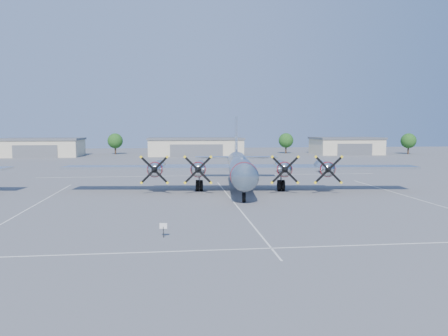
{
  "coord_description": "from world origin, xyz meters",
  "views": [
    {
      "loc": [
        -6.86,
        -51.61,
        8.54
      ],
      "look_at": [
        -0.19,
        5.09,
        3.2
      ],
      "focal_mm": 35.0,
      "sensor_mm": 36.0,
      "label": 1
    }
  ],
  "objects": [
    {
      "name": "info_placard",
      "position": [
        -7.65,
        -18.07,
        0.8
      ],
      "size": [
        0.59,
        0.17,
        1.14
      ],
      "rotation": [
        0.0,
        0.0,
        -0.21
      ],
      "color": "black",
      "rests_on": "ground"
    },
    {
      "name": "parking_lines",
      "position": [
        0.0,
        -1.75,
        0.01
      ],
      "size": [
        60.0,
        50.08,
        0.01
      ],
      "color": "silver",
      "rests_on": "ground"
    },
    {
      "name": "main_bomber_b29",
      "position": [
        2.31,
        7.88,
        0.0
      ],
      "size": [
        49.89,
        36.8,
        10.33
      ],
      "primitive_type": null,
      "rotation": [
        0.0,
        0.0,
        -0.11
      ],
      "color": "silver",
      "rests_on": "ground"
    },
    {
      "name": "tree_east",
      "position": [
        30.0,
        88.0,
        4.22
      ],
      "size": [
        4.8,
        4.8,
        6.64
      ],
      "color": "#382619",
      "rests_on": "ground"
    },
    {
      "name": "hangar_west",
      "position": [
        -45.0,
        81.96,
        2.71
      ],
      "size": [
        22.6,
        14.6,
        5.4
      ],
      "color": "beige",
      "rests_on": "ground"
    },
    {
      "name": "ground",
      "position": [
        0.0,
        0.0,
        0.0
      ],
      "size": [
        260.0,
        260.0,
        0.0
      ],
      "primitive_type": "plane",
      "color": "#4F4F51",
      "rests_on": "ground"
    },
    {
      "name": "tree_west",
      "position": [
        -25.0,
        90.0,
        4.22
      ],
      "size": [
        4.8,
        4.8,
        6.64
      ],
      "color": "#382619",
      "rests_on": "ground"
    },
    {
      "name": "hangar_east",
      "position": [
        48.0,
        81.96,
        2.71
      ],
      "size": [
        20.6,
        14.6,
        5.4
      ],
      "color": "beige",
      "rests_on": "ground"
    },
    {
      "name": "hangar_center",
      "position": [
        0.0,
        81.96,
        2.71
      ],
      "size": [
        28.6,
        14.6,
        5.4
      ],
      "color": "beige",
      "rests_on": "ground"
    },
    {
      "name": "tree_far_east",
      "position": [
        68.0,
        80.0,
        4.22
      ],
      "size": [
        4.8,
        4.8,
        6.64
      ],
      "color": "#382619",
      "rests_on": "ground"
    }
  ]
}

